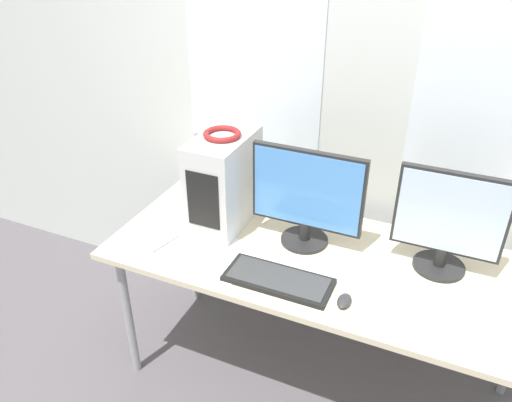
% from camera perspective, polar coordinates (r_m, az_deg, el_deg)
% --- Properties ---
extents(wall_back, '(8.00, 0.07, 2.70)m').
position_cam_1_polar(wall_back, '(2.33, 12.68, 12.55)').
color(wall_back, silver).
rests_on(wall_back, ground_plane).
extents(desk, '(1.87, 0.76, 0.76)m').
position_cam_1_polar(desk, '(2.19, 7.78, -7.60)').
color(desk, beige).
rests_on(desk, ground_plane).
extents(pc_tower, '(0.22, 0.39, 0.43)m').
position_cam_1_polar(pc_tower, '(2.27, -3.70, 2.31)').
color(pc_tower, silver).
rests_on(pc_tower, desk).
extents(headphones, '(0.17, 0.17, 0.02)m').
position_cam_1_polar(headphones, '(2.17, -3.89, 7.65)').
color(headphones, maroon).
rests_on(headphones, pc_tower).
extents(monitor_main, '(0.49, 0.21, 0.44)m').
position_cam_1_polar(monitor_main, '(2.12, 5.82, 0.53)').
color(monitor_main, black).
rests_on(monitor_main, desk).
extents(monitor_right_near, '(0.42, 0.21, 0.44)m').
position_cam_1_polar(monitor_right_near, '(2.09, 21.17, -2.24)').
color(monitor_right_near, black).
rests_on(monitor_right_near, desk).
extents(keyboard, '(0.43, 0.18, 0.02)m').
position_cam_1_polar(keyboard, '(2.01, 2.55, -8.97)').
color(keyboard, black).
rests_on(keyboard, desk).
extents(mouse, '(0.05, 0.09, 0.03)m').
position_cam_1_polar(mouse, '(1.94, 10.06, -11.18)').
color(mouse, '#2D2D2D').
rests_on(mouse, desk).
extents(cell_phone, '(0.11, 0.17, 0.01)m').
position_cam_1_polar(cell_phone, '(2.27, -10.91, -4.57)').
color(cell_phone, '#99999E').
rests_on(cell_phone, desk).
extents(paper_sheet_left, '(0.32, 0.36, 0.00)m').
position_cam_1_polar(paper_sheet_left, '(2.30, -10.80, -4.16)').
color(paper_sheet_left, white).
rests_on(paper_sheet_left, desk).
extents(paper_sheet_front, '(0.23, 0.31, 0.00)m').
position_cam_1_polar(paper_sheet_front, '(2.13, -3.36, -6.58)').
color(paper_sheet_front, white).
rests_on(paper_sheet_front, desk).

